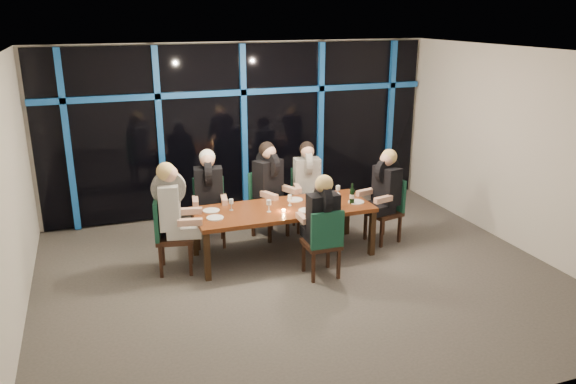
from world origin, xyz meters
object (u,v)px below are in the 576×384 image
at_px(chair_near_mid, 324,240).
at_px(diner_near_mid, 322,211).
at_px(chair_end_right, 388,206).
at_px(chair_far_left, 209,208).
at_px(chair_far_right, 306,195).
at_px(diner_far_right, 307,174).
at_px(chair_far_mid, 266,200).
at_px(water_pitcher, 335,200).
at_px(dining_table, 283,212).
at_px(diner_end_right, 385,183).
at_px(wine_bottle, 352,196).
at_px(diner_end_left, 172,202).
at_px(diner_far_left, 209,184).
at_px(chair_end_left, 168,231).
at_px(diner_far_mid, 270,176).

height_order(chair_near_mid, diner_near_mid, diner_near_mid).
height_order(chair_end_right, diner_near_mid, diner_near_mid).
xyz_separation_m(chair_far_left, diner_near_mid, (1.18, -1.67, 0.37)).
distance_m(chair_far_right, diner_far_right, 0.41).
xyz_separation_m(chair_far_mid, diner_near_mid, (0.26, -1.67, 0.36)).
bearing_deg(chair_far_left, water_pitcher, -24.81).
bearing_deg(dining_table, diner_end_right, -0.63).
bearing_deg(diner_near_mid, chair_far_mid, -80.56).
distance_m(chair_end_right, wine_bottle, 0.80).
bearing_deg(diner_end_left, chair_far_left, -27.19).
distance_m(chair_far_mid, diner_far_left, 1.02).
distance_m(chair_end_left, diner_far_left, 1.12).
bearing_deg(chair_end_left, wine_bottle, -82.93).
bearing_deg(wine_bottle, diner_end_left, 175.98).
distance_m(chair_far_mid, diner_end_left, 1.85).
height_order(chair_far_mid, chair_far_right, chair_far_mid).
height_order(chair_far_left, water_pitcher, chair_far_left).
bearing_deg(chair_far_left, diner_end_left, -119.44).
height_order(dining_table, chair_end_left, chair_end_left).
xyz_separation_m(dining_table, chair_end_right, (1.74, 0.00, -0.12)).
relative_size(chair_end_right, diner_end_right, 1.03).
bearing_deg(diner_end_left, chair_far_right, -56.58).
relative_size(chair_end_left, chair_end_right, 1.06).
height_order(diner_far_left, diner_far_mid, diner_far_mid).
distance_m(chair_near_mid, diner_far_left, 2.09).
relative_size(chair_end_left, wine_bottle, 3.39).
bearing_deg(chair_far_right, wine_bottle, -66.56).
bearing_deg(chair_far_right, chair_far_left, -167.41).
height_order(dining_table, chair_far_right, chair_far_right).
height_order(chair_far_mid, water_pitcher, chair_far_mid).
xyz_separation_m(chair_far_right, diner_far_left, (-1.67, -0.19, 0.42)).
relative_size(dining_table, diner_end_right, 2.63).
bearing_deg(chair_end_right, diner_far_mid, -127.62).
distance_m(chair_far_left, wine_bottle, 2.22).
bearing_deg(chair_end_left, diner_far_mid, -55.37).
height_order(chair_far_mid, chair_end_left, chair_end_left).
height_order(chair_near_mid, diner_far_right, diner_far_right).
xyz_separation_m(chair_near_mid, diner_far_mid, (-0.22, 1.67, 0.46)).
height_order(chair_far_right, water_pitcher, chair_far_right).
bearing_deg(diner_end_left, chair_end_right, -78.81).
height_order(chair_end_right, chair_near_mid, chair_end_right).
distance_m(diner_end_left, diner_near_mid, 2.03).
xyz_separation_m(chair_end_left, chair_near_mid, (1.94, -0.93, -0.04)).
height_order(chair_far_left, diner_near_mid, diner_near_mid).
bearing_deg(diner_far_left, wine_bottle, -16.52).
distance_m(chair_end_right, diner_far_right, 1.40).
height_order(chair_far_mid, chair_near_mid, chair_far_mid).
relative_size(chair_far_mid, chair_end_right, 1.05).
height_order(diner_far_mid, water_pitcher, diner_far_mid).
bearing_deg(chair_far_mid, wine_bottle, -69.87).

